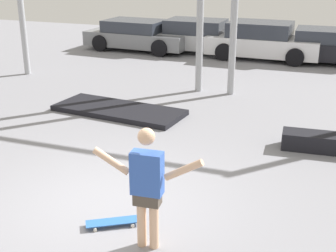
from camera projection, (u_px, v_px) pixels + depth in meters
The scene contains 8 objects.
ground_plane at pixel (107, 201), 7.69m from camera, with size 36.00×36.00×0.00m, color gray.
skateboarder at pixel (147, 183), 6.18m from camera, with size 1.52×0.24×1.75m.
skateboard at pixel (113, 222), 6.98m from camera, with size 0.80×0.61×0.08m.
manual_pad at pixel (119, 110), 11.96m from camera, with size 3.35×1.31×0.13m, color black.
parked_car_grey at pixel (138, 35), 19.57m from camera, with size 4.50×2.20×1.24m.
parked_car_silver at pixel (198, 36), 19.12m from camera, with size 4.25×1.96×1.33m.
parked_car_white at pixel (263, 41), 17.93m from camera, with size 4.31×2.10×1.40m.
parked_car_black at pixel (334, 47), 17.24m from camera, with size 4.56×2.04×1.24m.
Camera 1 is at (3.27, -6.03, 3.83)m, focal length 50.00 mm.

